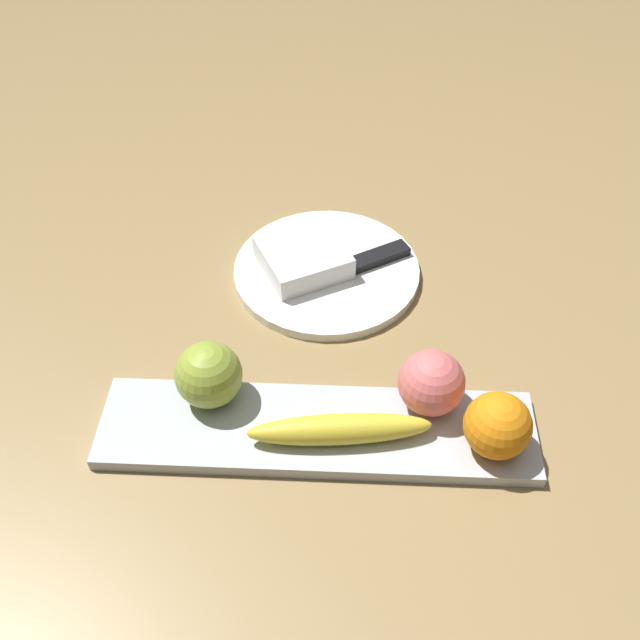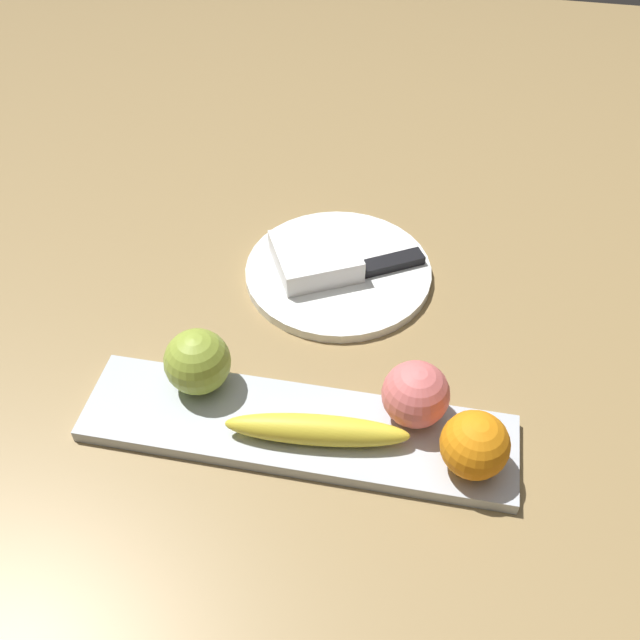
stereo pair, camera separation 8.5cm
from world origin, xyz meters
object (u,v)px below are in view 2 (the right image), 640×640
at_px(apple, 196,365).
at_px(orange_near_apple, 475,445).
at_px(fruit_tray, 298,428).
at_px(folded_napkin, 315,256).
at_px(banana, 315,430).
at_px(knife, 380,266).
at_px(peach, 415,397).
at_px(dinner_plate, 338,272).

bearing_deg(apple, orange_near_apple, 171.10).
xyz_separation_m(fruit_tray, folded_napkin, (0.03, -0.26, 0.02)).
height_order(apple, banana, apple).
bearing_deg(fruit_tray, banana, 145.84).
height_order(banana, knife, banana).
distance_m(peach, dinner_plate, 0.26).
height_order(apple, peach, apple).
xyz_separation_m(orange_near_apple, peach, (0.06, -0.05, 0.00)).
relative_size(apple, folded_napkin, 0.71).
bearing_deg(orange_near_apple, peach, -36.77).
height_order(fruit_tray, apple, apple).
height_order(orange_near_apple, dinner_plate, orange_near_apple).
distance_m(apple, banana, 0.15).
bearing_deg(dinner_plate, banana, 94.67).
bearing_deg(folded_napkin, knife, -173.84).
height_order(fruit_tray, banana, banana).
height_order(fruit_tray, folded_napkin, folded_napkin).
relative_size(banana, folded_napkin, 1.88).
height_order(banana, orange_near_apple, orange_near_apple).
height_order(peach, dinner_plate, peach).
bearing_deg(folded_napkin, orange_near_apple, 127.96).
height_order(fruit_tray, knife, knife).
xyz_separation_m(banana, folded_napkin, (0.05, -0.27, -0.00)).
relative_size(fruit_tray, apple, 6.37).
relative_size(apple, peach, 1.02).
height_order(banana, dinner_plate, banana).
relative_size(apple, banana, 0.38).
bearing_deg(fruit_tray, knife, -101.27).
bearing_deg(banana, orange_near_apple, 173.53).
distance_m(fruit_tray, banana, 0.04).
bearing_deg(knife, peach, 75.38).
height_order(apple, folded_napkin, apple).
bearing_deg(knife, folded_napkin, -24.26).
distance_m(apple, peach, 0.24).
distance_m(orange_near_apple, folded_napkin, 0.35).
relative_size(banana, orange_near_apple, 2.77).
relative_size(peach, knife, 0.43).
distance_m(fruit_tray, folded_napkin, 0.26).
xyz_separation_m(apple, peach, (-0.24, -0.00, -0.00)).
relative_size(orange_near_apple, knife, 0.42).
distance_m(fruit_tray, orange_near_apple, 0.19).
xyz_separation_m(orange_near_apple, folded_napkin, (0.21, -0.28, -0.02)).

